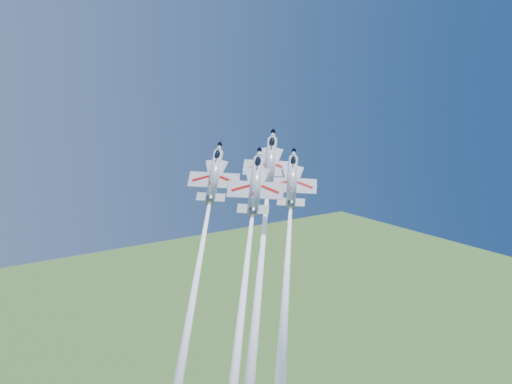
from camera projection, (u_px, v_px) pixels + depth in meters
jet_lead at (262, 254)px, 96.51m from camera, size 31.11×37.87×45.29m
jet_left at (198, 268)px, 94.84m from camera, size 30.30×36.92×44.26m
jet_right at (288, 244)px, 97.22m from camera, size 23.94×29.00×34.27m
jet_slot at (244, 285)px, 87.90m from camera, size 30.50×37.14×44.44m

